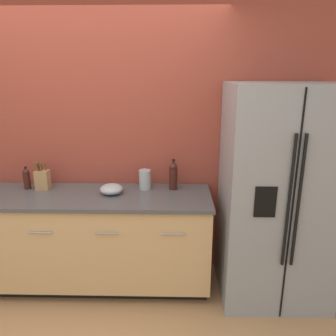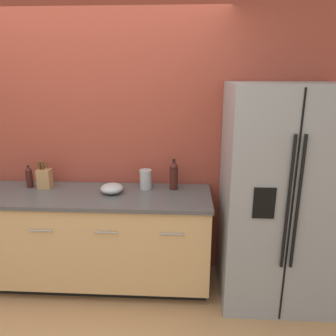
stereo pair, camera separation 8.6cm
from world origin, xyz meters
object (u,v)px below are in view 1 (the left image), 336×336
at_px(oil_bottle, 27,178).
at_px(steel_canister, 145,179).
at_px(knife_block, 42,179).
at_px(refrigerator, 277,196).
at_px(wine_bottle, 173,175).
at_px(mixing_bowl, 111,189).

height_order(oil_bottle, steel_canister, oil_bottle).
bearing_deg(knife_block, refrigerator, -5.17).
xyz_separation_m(knife_block, wine_bottle, (1.21, 0.03, 0.03)).
bearing_deg(oil_bottle, refrigerator, -5.09).
height_order(oil_bottle, mixing_bowl, oil_bottle).
relative_size(refrigerator, knife_block, 7.11).
distance_m(wine_bottle, oil_bottle, 1.36).
height_order(wine_bottle, mixing_bowl, wine_bottle).
xyz_separation_m(steel_canister, mixing_bowl, (-0.29, -0.14, -0.05)).
height_order(wine_bottle, oil_bottle, wine_bottle).
bearing_deg(steel_canister, wine_bottle, -0.44).
xyz_separation_m(refrigerator, knife_block, (-2.10, 0.19, 0.07)).
bearing_deg(knife_block, wine_bottle, 1.48).
relative_size(wine_bottle, oil_bottle, 1.34).
xyz_separation_m(oil_bottle, steel_canister, (1.09, 0.02, -0.01)).
bearing_deg(wine_bottle, steel_canister, 179.56).
bearing_deg(mixing_bowl, oil_bottle, 171.89).
height_order(refrigerator, knife_block, refrigerator).
bearing_deg(wine_bottle, mixing_bowl, -166.15).
xyz_separation_m(knife_block, oil_bottle, (-0.15, 0.01, 0.00)).
bearing_deg(oil_bottle, wine_bottle, 0.87).
xyz_separation_m(refrigerator, mixing_bowl, (-1.44, 0.09, 0.02)).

